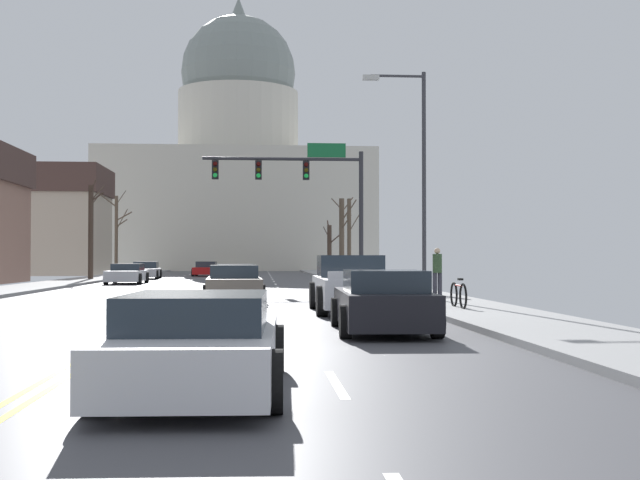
{
  "coord_description": "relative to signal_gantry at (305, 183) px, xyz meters",
  "views": [
    {
      "loc": [
        2.56,
        -23.6,
        1.55
      ],
      "look_at": [
        7.12,
        37.25,
        2.82
      ],
      "focal_mm": 45.83,
      "sensor_mm": 36.0,
      "label": 1
    }
  ],
  "objects": [
    {
      "name": "ground",
      "position": [
        -4.81,
        -16.41,
        -5.19
      ],
      "size": [
        20.0,
        180.0,
        0.2
      ],
      "color": "#49494E"
    },
    {
      "name": "signal_gantry",
      "position": [
        0.0,
        0.0,
        0.0
      ],
      "size": [
        7.91,
        0.41,
        7.03
      ],
      "color": "#28282D",
      "rests_on": "ground"
    },
    {
      "name": "street_lamp_right",
      "position": [
        3.1,
        -12.47,
        -0.48
      ],
      "size": [
        2.18,
        0.24,
        7.76
      ],
      "color": "#333338",
      "rests_on": "ground"
    },
    {
      "name": "capitol_building",
      "position": [
        -4.81,
        60.6,
        6.34
      ],
      "size": [
        31.59,
        22.8,
        33.69
      ],
      "color": "beige",
      "rests_on": "ground"
    },
    {
      "name": "sedan_near_00",
      "position": [
        -3.26,
        -4.91,
        -4.62
      ],
      "size": [
        2.09,
        4.65,
        1.24
      ],
      "color": "#9EA3A8",
      "rests_on": "ground"
    },
    {
      "name": "sedan_near_01",
      "position": [
        -3.12,
        -11.47,
        -4.62
      ],
      "size": [
        2.18,
        4.76,
        1.26
      ],
      "color": "#6B6056",
      "rests_on": "ground"
    },
    {
      "name": "pickup_truck_near_02",
      "position": [
        0.37,
        -17.16,
        -4.5
      ],
      "size": [
        2.26,
        5.32,
        1.59
      ],
      "color": "silver",
      "rests_on": "ground"
    },
    {
      "name": "sedan_near_03",
      "position": [
        0.29,
        -23.37,
        -4.61
      ],
      "size": [
        2.08,
        4.48,
        1.28
      ],
      "color": "black",
      "rests_on": "ground"
    },
    {
      "name": "sedan_near_04",
      "position": [
        -2.94,
        -30.53,
        -4.67
      ],
      "size": [
        2.07,
        4.73,
        1.14
      ],
      "color": "silver",
      "rests_on": "ground"
    },
    {
      "name": "sedan_oncoming_00",
      "position": [
        -9.86,
        7.87,
        -4.66
      ],
      "size": [
        2.09,
        4.56,
        1.15
      ],
      "color": "silver",
      "rests_on": "ground"
    },
    {
      "name": "sedan_oncoming_01",
      "position": [
        -10.25,
        18.48,
        -4.65
      ],
      "size": [
        2.16,
        4.75,
        1.21
      ],
      "color": "silver",
      "rests_on": "ground"
    },
    {
      "name": "sedan_oncoming_02",
      "position": [
        -6.53,
        26.58,
        -4.67
      ],
      "size": [
        2.1,
        4.26,
        1.18
      ],
      "color": "#B71414",
      "rests_on": "ground"
    },
    {
      "name": "flank_building_01",
      "position": [
        -21.03,
        31.42,
        -0.51
      ],
      "size": [
        11.21,
        8.78,
        9.25
      ],
      "color": "#B2A38E",
      "rests_on": "ground"
    },
    {
      "name": "bare_tree_00",
      "position": [
        3.94,
        15.7,
        -2.26
      ],
      "size": [
        0.82,
        2.17,
        5.42
      ],
      "color": "brown",
      "rests_on": "ground"
    },
    {
      "name": "bare_tree_01",
      "position": [
        -13.56,
        25.81,
        -1.69
      ],
      "size": [
        2.56,
        2.35,
        6.8
      ],
      "color": "brown",
      "rests_on": "ground"
    },
    {
      "name": "bare_tree_02",
      "position": [
        4.03,
        21.61,
        -2.05
      ],
      "size": [
        1.92,
        2.39,
        6.05
      ],
      "color": "brown",
      "rests_on": "ground"
    },
    {
      "name": "bare_tree_03",
      "position": [
        -13.02,
        13.3,
        -1.94
      ],
      "size": [
        1.08,
        2.33,
        6.32
      ],
      "color": "#423328",
      "rests_on": "ground"
    },
    {
      "name": "bare_tree_04",
      "position": [
        3.63,
        27.79,
        -2.91
      ],
      "size": [
        1.67,
        2.23,
        4.52
      ],
      "color": "#423328",
      "rests_on": "ground"
    },
    {
      "name": "pedestrian_00",
      "position": [
        4.27,
        -10.5,
        -4.11
      ],
      "size": [
        0.35,
        0.34,
        1.74
      ],
      "color": "#33333D",
      "rests_on": "ground"
    },
    {
      "name": "bicycle_parked",
      "position": [
        3.29,
        -17.62,
        -4.72
      ],
      "size": [
        0.12,
        1.77,
        0.85
      ],
      "color": "black",
      "rests_on": "ground"
    }
  ]
}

